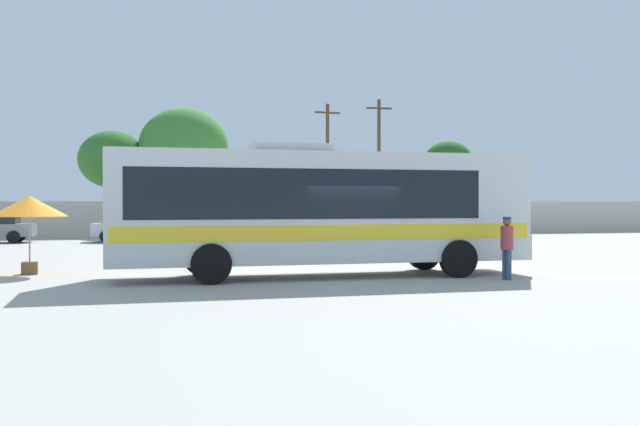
# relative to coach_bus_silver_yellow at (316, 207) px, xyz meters

# --- Properties ---
(ground_plane) EXTENTS (300.00, 300.00, 0.00)m
(ground_plane) POSITION_rel_coach_bus_silver_yellow_xyz_m (0.70, 9.66, -1.96)
(ground_plane) COLOR #A3A099
(perimeter_wall) EXTENTS (80.00, 0.30, 2.14)m
(perimeter_wall) POSITION_rel_coach_bus_silver_yellow_xyz_m (0.70, 24.83, -0.89)
(perimeter_wall) COLOR #B2AD9E
(perimeter_wall) RESTS_ON ground_plane
(coach_bus_silver_yellow) EXTENTS (11.70, 2.78, 3.68)m
(coach_bus_silver_yellow) POSITION_rel_coach_bus_silver_yellow_xyz_m (0.00, 0.00, 0.00)
(coach_bus_silver_yellow) COLOR silver
(coach_bus_silver_yellow) RESTS_ON ground_plane
(attendant_by_bus_door) EXTENTS (0.39, 0.39, 1.69)m
(attendant_by_bus_door) POSITION_rel_coach_bus_silver_yellow_xyz_m (4.72, -2.14, -1.00)
(attendant_by_bus_door) COLOR #33476B
(attendant_by_bus_door) RESTS_ON ground_plane
(vendor_umbrella_secondary_orange) EXTENTS (2.16, 2.16, 2.27)m
(vendor_umbrella_secondary_orange) POSITION_rel_coach_bus_silver_yellow_xyz_m (-7.83, 2.81, -0.04)
(vendor_umbrella_secondary_orange) COLOR gray
(vendor_umbrella_secondary_orange) RESTS_ON ground_plane
(parked_car_second_silver) EXTENTS (4.26, 2.19, 1.52)m
(parked_car_second_silver) POSITION_rel_coach_bus_silver_yellow_xyz_m (-4.76, 20.28, -1.16)
(parked_car_second_silver) COLOR #B7BABF
(parked_car_second_silver) RESTS_ON ground_plane
(utility_pole_near) EXTENTS (1.80, 0.32, 8.79)m
(utility_pole_near) POSITION_rel_coach_bus_silver_yellow_xyz_m (8.31, 28.62, 2.62)
(utility_pole_near) COLOR #4C3823
(utility_pole_near) RESTS_ON ground_plane
(utility_pole_far) EXTENTS (1.80, 0.24, 9.11)m
(utility_pole_far) POSITION_rel_coach_bus_silver_yellow_xyz_m (11.75, 27.88, 2.78)
(utility_pole_far) COLOR #4C3823
(utility_pole_far) RESTS_ON ground_plane
(roadside_tree_midleft) EXTENTS (4.45, 4.45, 6.80)m
(roadside_tree_midleft) POSITION_rel_coach_bus_silver_yellow_xyz_m (-5.84, 30.65, 2.93)
(roadside_tree_midleft) COLOR brown
(roadside_tree_midleft) RESTS_ON ground_plane
(roadside_tree_midright) EXTENTS (5.85, 5.85, 8.29)m
(roadside_tree_midright) POSITION_rel_coach_bus_silver_yellow_xyz_m (-1.29, 29.56, 3.84)
(roadside_tree_midright) COLOR brown
(roadside_tree_midright) RESTS_ON ground_plane
(roadside_tree_right) EXTENTS (3.57, 3.57, 6.42)m
(roadside_tree_right) POSITION_rel_coach_bus_silver_yellow_xyz_m (17.15, 28.37, 2.91)
(roadside_tree_right) COLOR brown
(roadside_tree_right) RESTS_ON ground_plane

